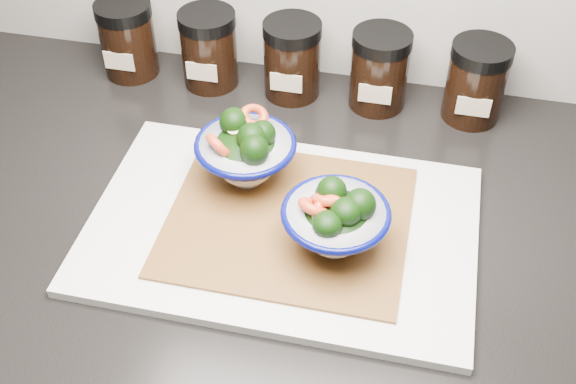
% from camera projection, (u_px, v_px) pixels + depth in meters
% --- Properties ---
extents(countertop, '(3.50, 0.60, 0.04)m').
position_uv_depth(countertop, '(326.00, 228.00, 0.88)').
color(countertop, black).
rests_on(countertop, cabinet).
extents(cutting_board, '(0.45, 0.30, 0.01)m').
position_uv_depth(cutting_board, '(282.00, 228.00, 0.85)').
color(cutting_board, silver).
rests_on(cutting_board, countertop).
extents(bamboo_mat, '(0.28, 0.24, 0.00)m').
position_uv_depth(bamboo_mat, '(288.00, 220.00, 0.84)').
color(bamboo_mat, brown).
rests_on(bamboo_mat, cutting_board).
extents(bowl_left, '(0.12, 0.12, 0.09)m').
position_uv_depth(bowl_left, '(246.00, 152.00, 0.87)').
color(bowl_left, white).
rests_on(bowl_left, bamboo_mat).
extents(bowl_right, '(0.12, 0.12, 0.08)m').
position_uv_depth(bowl_right, '(336.00, 220.00, 0.79)').
color(bowl_right, white).
rests_on(bowl_right, bamboo_mat).
extents(spice_jar_a, '(0.08, 0.08, 0.11)m').
position_uv_depth(spice_jar_a, '(128.00, 39.00, 1.05)').
color(spice_jar_a, black).
rests_on(spice_jar_a, countertop).
extents(spice_jar_b, '(0.08, 0.08, 0.11)m').
position_uv_depth(spice_jar_b, '(209.00, 49.00, 1.03)').
color(spice_jar_b, black).
rests_on(spice_jar_b, countertop).
extents(spice_jar_c, '(0.08, 0.08, 0.11)m').
position_uv_depth(spice_jar_c, '(292.00, 59.00, 1.01)').
color(spice_jar_c, black).
rests_on(spice_jar_c, countertop).
extents(spice_jar_d, '(0.08, 0.08, 0.11)m').
position_uv_depth(spice_jar_d, '(379.00, 70.00, 0.99)').
color(spice_jar_d, black).
rests_on(spice_jar_d, countertop).
extents(spice_jar_e, '(0.08, 0.08, 0.11)m').
position_uv_depth(spice_jar_e, '(476.00, 82.00, 0.97)').
color(spice_jar_e, black).
rests_on(spice_jar_e, countertop).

